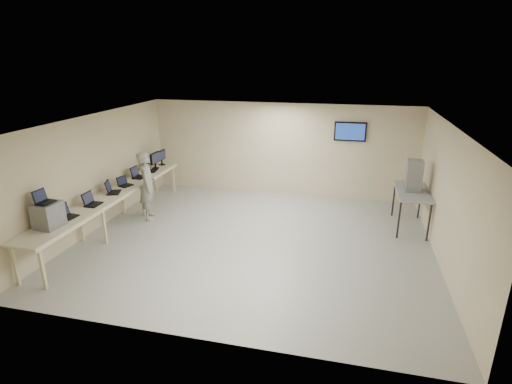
% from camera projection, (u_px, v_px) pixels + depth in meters
% --- Properties ---
extents(room, '(8.01, 7.01, 2.81)m').
position_uv_depth(room, '(256.00, 183.00, 8.92)').
color(room, '#B2B3A4').
rests_on(room, ground).
extents(workbench, '(0.76, 6.00, 0.90)m').
position_uv_depth(workbench, '(113.00, 196.00, 9.85)').
color(workbench, beige).
rests_on(workbench, ground).
extents(equipment_box, '(0.45, 0.51, 0.50)m').
position_uv_depth(equipment_box, '(48.00, 215.00, 7.82)').
color(equipment_box, slate).
rests_on(equipment_box, workbench).
extents(laptop_on_box, '(0.29, 0.35, 0.26)m').
position_uv_depth(laptop_on_box, '(43.00, 200.00, 7.73)').
color(laptop_on_box, black).
rests_on(laptop_on_box, equipment_box).
extents(laptop_0, '(0.35, 0.41, 0.30)m').
position_uv_depth(laptop_0, '(65.00, 214.00, 8.33)').
color(laptop_0, black).
rests_on(laptop_0, workbench).
extents(laptop_1, '(0.32, 0.38, 0.29)m').
position_uv_depth(laptop_1, '(91.00, 202.00, 9.04)').
color(laptop_1, black).
rests_on(laptop_1, workbench).
extents(laptop_2, '(0.44, 0.47, 0.31)m').
position_uv_depth(laptop_2, '(112.00, 190.00, 9.83)').
color(laptop_2, black).
rests_on(laptop_2, workbench).
extents(laptop_3, '(0.36, 0.38, 0.25)m').
position_uv_depth(laptop_3, '(124.00, 183.00, 10.36)').
color(laptop_3, black).
rests_on(laptop_3, workbench).
extents(laptop_4, '(0.32, 0.39, 0.30)m').
position_uv_depth(laptop_4, '(137.00, 175.00, 11.06)').
color(laptop_4, black).
rests_on(laptop_4, workbench).
extents(laptop_5, '(0.33, 0.38, 0.27)m').
position_uv_depth(laptop_5, '(150.00, 169.00, 11.65)').
color(laptop_5, black).
rests_on(laptop_5, workbench).
extents(monitor_near, '(0.22, 0.49, 0.48)m').
position_uv_depth(monitor_near, '(155.00, 159.00, 11.87)').
color(monitor_near, black).
rests_on(monitor_near, workbench).
extents(monitor_far, '(0.20, 0.46, 0.45)m').
position_uv_depth(monitor_far, '(161.00, 156.00, 12.27)').
color(monitor_far, black).
rests_on(monitor_far, workbench).
extents(soldier, '(0.65, 0.78, 1.82)m').
position_uv_depth(soldier, '(148.00, 186.00, 10.36)').
color(soldier, slate).
rests_on(soldier, ground).
extents(side_table, '(0.76, 1.63, 0.98)m').
position_uv_depth(side_table, '(412.00, 193.00, 9.79)').
color(side_table, gray).
rests_on(side_table, ground).
extents(storage_bins, '(0.36, 0.40, 0.76)m').
position_uv_depth(storage_bins, '(414.00, 176.00, 9.65)').
color(storage_bins, gray).
rests_on(storage_bins, side_table).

